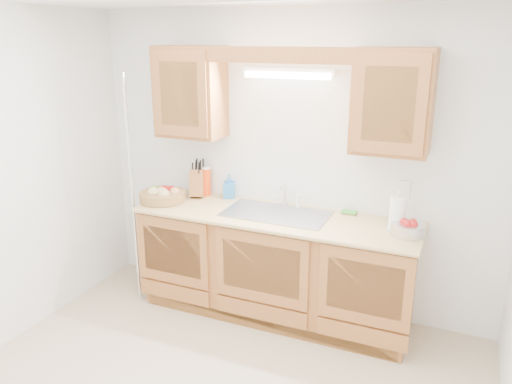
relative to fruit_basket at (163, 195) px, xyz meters
The scene contains 17 objects.
room 1.56m from the fruit_basket, 47.70° to the right, with size 3.52×3.50×2.50m.
base_cabinets 1.15m from the fruit_basket, ahead, with size 2.20×0.60×0.86m, color #A76431.
countertop 1.03m from the fruit_basket, ahead, with size 2.30×0.63×0.04m, color tan.
upper_cabinet_left 0.92m from the fruit_basket, 45.39° to the left, with size 0.55×0.33×0.75m, color #A76431.
upper_cabinet_right 2.06m from the fruit_basket, ahead, with size 0.55×0.33×0.75m, color #A76431.
valance 1.57m from the fruit_basket, ahead, with size 2.20×0.05×0.12m, color #A76431.
fluorescent_fixture 1.49m from the fruit_basket, 15.46° to the left, with size 0.76×0.08×0.08m.
sink 1.04m from the fruit_basket, ahead, with size 0.84×0.46×0.36m.
wire_shelf_pole 0.26m from the fruit_basket, 130.75° to the right, with size 0.03×0.03×2.00m, color silver.
outlet_plate 2.02m from the fruit_basket, 10.30° to the left, with size 0.08×0.01×0.12m, color white.
fruit_basket is the anchor object (origin of this frame).
knife_block 0.33m from the fruit_basket, 48.63° to the left, with size 0.17×0.23×0.35m.
orange_canister 0.40m from the fruit_basket, 47.06° to the left, with size 0.11×0.11×0.26m.
soap_bottle 0.58m from the fruit_basket, 32.13° to the left, with size 0.09×0.10×0.21m, color #2778C4.
sponge 1.60m from the fruit_basket, 11.09° to the left, with size 0.12×0.08×0.02m.
paper_towel 1.98m from the fruit_basket, ahead, with size 0.15×0.15×0.31m.
apple_bowl 2.06m from the fruit_basket, ahead, with size 0.29×0.29×0.13m.
Camera 1 is at (1.35, -2.34, 2.27)m, focal length 35.00 mm.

